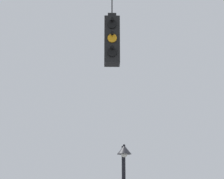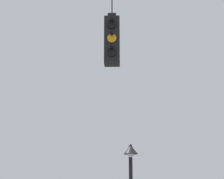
# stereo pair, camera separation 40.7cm
# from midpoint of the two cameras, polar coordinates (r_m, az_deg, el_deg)

# --- Properties ---
(traffic_light_near_left_pole) EXTENTS (0.34, 0.46, 2.81)m
(traffic_light_near_left_pole) POSITION_cam_midpoint_polar(r_m,az_deg,el_deg) (9.70, -1.21, 6.49)
(traffic_light_near_left_pole) COLOR black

